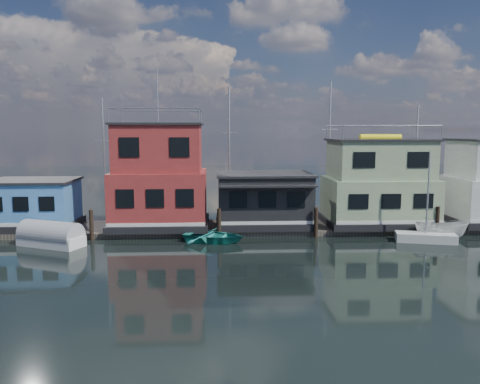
{
  "coord_description": "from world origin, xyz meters",
  "views": [
    {
      "loc": [
        -4.24,
        -23.65,
        7.74
      ],
      "look_at": [
        -2.35,
        12.0,
        3.0
      ],
      "focal_mm": 35.0,
      "sensor_mm": 36.0,
      "label": 1
    }
  ],
  "objects": [
    {
      "name": "ground",
      "position": [
        0.0,
        0.0,
        0.0
      ],
      "size": [
        160.0,
        160.0,
        0.0
      ],
      "primitive_type": "plane",
      "color": "black",
      "rests_on": "ground"
    },
    {
      "name": "dinghy_teal",
      "position": [
        -4.38,
        8.16,
        0.44
      ],
      "size": [
        4.95,
        4.14,
        0.88
      ],
      "primitive_type": "imported",
      "rotation": [
        0.0,
        0.0,
        1.28
      ],
      "color": "teal",
      "rests_on": "ground"
    },
    {
      "name": "houseboat_blue",
      "position": [
        -18.0,
        12.0,
        2.21
      ],
      "size": [
        6.4,
        4.9,
        3.66
      ],
      "color": "black",
      "rests_on": "dock"
    },
    {
      "name": "houseboat_red",
      "position": [
        -8.5,
        12.0,
        4.1
      ],
      "size": [
        7.4,
        5.9,
        11.86
      ],
      "color": "black",
      "rests_on": "dock"
    },
    {
      "name": "tarp_runabout",
      "position": [
        -15.31,
        7.68,
        0.68
      ],
      "size": [
        4.79,
        3.42,
        1.82
      ],
      "rotation": [
        0.0,
        0.0,
        -0.43
      ],
      "color": "white",
      "rests_on": "ground"
    },
    {
      "name": "pilings",
      "position": [
        -0.33,
        9.2,
        1.1
      ],
      "size": [
        42.28,
        0.28,
        2.2
      ],
      "color": "#2D2116",
      "rests_on": "ground"
    },
    {
      "name": "day_sailer",
      "position": [
        10.36,
        7.45,
        0.39
      ],
      "size": [
        4.19,
        2.29,
        6.28
      ],
      "rotation": [
        0.0,
        0.0,
        -0.26
      ],
      "color": "silver",
      "rests_on": "ground"
    },
    {
      "name": "dock",
      "position": [
        0.0,
        12.0,
        0.2
      ],
      "size": [
        48.0,
        5.0,
        0.4
      ],
      "primitive_type": "cube",
      "color": "#595147",
      "rests_on": "ground"
    },
    {
      "name": "houseboat_dark",
      "position": [
        -0.5,
        11.98,
        2.42
      ],
      "size": [
        7.4,
        6.1,
        4.06
      ],
      "color": "black",
      "rests_on": "dock"
    },
    {
      "name": "motorboat",
      "position": [
        11.81,
        8.11,
        0.72
      ],
      "size": [
        3.89,
        2.03,
        1.43
      ],
      "primitive_type": "imported",
      "rotation": [
        0.0,
        0.0,
        1.39
      ],
      "color": "white",
      "rests_on": "ground"
    },
    {
      "name": "houseboat_green",
      "position": [
        8.5,
        12.0,
        3.55
      ],
      "size": [
        8.4,
        5.9,
        7.03
      ],
      "color": "black",
      "rests_on": "dock"
    },
    {
      "name": "background_masts",
      "position": [
        4.76,
        18.0,
        5.55
      ],
      "size": [
        36.4,
        0.16,
        12.0
      ],
      "color": "silver",
      "rests_on": "ground"
    }
  ]
}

